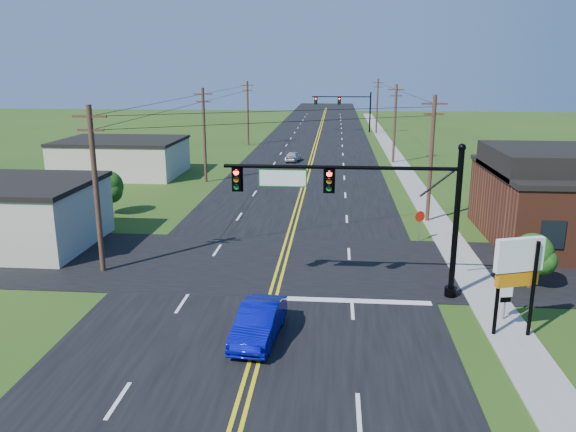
# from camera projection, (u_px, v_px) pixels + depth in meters

# --- Properties ---
(ground) EXTENTS (260.00, 260.00, 0.00)m
(ground) POSITION_uv_depth(u_px,v_px,m) (246.00, 375.00, 20.36)
(ground) COLOR #254413
(ground) RESTS_ON ground
(road_main) EXTENTS (16.00, 220.00, 0.04)m
(road_main) POSITION_uv_depth(u_px,v_px,m) (310.00, 159.00, 68.51)
(road_main) COLOR black
(road_main) RESTS_ON ground
(road_cross) EXTENTS (70.00, 10.00, 0.04)m
(road_cross) POSITION_uv_depth(u_px,v_px,m) (279.00, 263.00, 31.91)
(road_cross) COLOR black
(road_cross) RESTS_ON ground
(sidewalk) EXTENTS (2.00, 160.00, 0.08)m
(sidewalk) POSITION_uv_depth(u_px,v_px,m) (407.00, 175.00, 58.01)
(sidewalk) COLOR gray
(sidewalk) RESTS_ON ground
(signal_mast_main) EXTENTS (11.30, 0.60, 7.48)m
(signal_mast_main) POSITION_uv_depth(u_px,v_px,m) (361.00, 200.00, 26.49)
(signal_mast_main) COLOR black
(signal_mast_main) RESTS_ON ground
(signal_mast_far) EXTENTS (10.98, 0.60, 7.48)m
(signal_mast_far) POSITION_uv_depth(u_px,v_px,m) (345.00, 105.00, 95.88)
(signal_mast_far) COLOR black
(signal_mast_far) RESTS_ON ground
(cream_bldg_near) EXTENTS (10.20, 8.20, 4.10)m
(cream_bldg_near) POSITION_uv_depth(u_px,v_px,m) (9.00, 214.00, 34.72)
(cream_bldg_near) COLOR beige
(cream_bldg_near) RESTS_ON ground
(cream_bldg_far) EXTENTS (12.20, 9.20, 3.70)m
(cream_bldg_far) POSITION_uv_depth(u_px,v_px,m) (122.00, 157.00, 58.05)
(cream_bldg_far) COLOR beige
(cream_bldg_far) RESTS_ON ground
(utility_pole_left_a) EXTENTS (1.80, 0.28, 9.00)m
(utility_pole_left_a) POSITION_uv_depth(u_px,v_px,m) (96.00, 187.00, 29.56)
(utility_pole_left_a) COLOR #3C261B
(utility_pole_left_a) RESTS_ON ground
(utility_pole_left_b) EXTENTS (1.80, 0.28, 9.00)m
(utility_pole_left_b) POSITION_uv_depth(u_px,v_px,m) (204.00, 133.00, 53.64)
(utility_pole_left_b) COLOR #3C261B
(utility_pole_left_b) RESTS_ON ground
(utility_pole_left_c) EXTENTS (1.80, 0.28, 9.00)m
(utility_pole_left_c) POSITION_uv_depth(u_px,v_px,m) (248.00, 112.00, 79.65)
(utility_pole_left_c) COLOR #3C261B
(utility_pole_left_c) RESTS_ON ground
(utility_pole_right_a) EXTENTS (1.80, 0.28, 9.00)m
(utility_pole_right_a) POSITION_uv_depth(u_px,v_px,m) (431.00, 157.00, 39.53)
(utility_pole_right_a) COLOR #3C261B
(utility_pole_right_a) RESTS_ON ground
(utility_pole_right_b) EXTENTS (1.80, 0.28, 9.00)m
(utility_pole_right_b) POSITION_uv_depth(u_px,v_px,m) (395.00, 122.00, 64.58)
(utility_pole_right_b) COLOR #3C261B
(utility_pole_right_b) RESTS_ON ground
(utility_pole_right_c) EXTENTS (1.80, 0.28, 9.00)m
(utility_pole_right_c) POSITION_uv_depth(u_px,v_px,m) (377.00, 105.00, 93.47)
(utility_pole_right_c) COLOR #3C261B
(utility_pole_right_c) RESTS_ON ground
(tree_right_back) EXTENTS (3.00, 3.00, 4.10)m
(tree_right_back) POSITION_uv_depth(u_px,v_px,m) (502.00, 177.00, 43.42)
(tree_right_back) COLOR #3C261B
(tree_right_back) RESTS_ON ground
(shrub_corner) EXTENTS (2.00, 2.00, 2.86)m
(shrub_corner) POSITION_uv_depth(u_px,v_px,m) (533.00, 253.00, 27.97)
(shrub_corner) COLOR #3C261B
(shrub_corner) RESTS_ON ground
(tree_left) EXTENTS (2.40, 2.40, 3.37)m
(tree_left) POSITION_uv_depth(u_px,v_px,m) (107.00, 186.00, 42.15)
(tree_left) COLOR #3C261B
(tree_left) RESTS_ON ground
(blue_car) EXTENTS (1.99, 4.56, 1.46)m
(blue_car) POSITION_uv_depth(u_px,v_px,m) (259.00, 323.00, 22.89)
(blue_car) COLOR #070A97
(blue_car) RESTS_ON ground
(distant_car) EXTENTS (2.01, 3.74, 1.21)m
(distant_car) POSITION_uv_depth(u_px,v_px,m) (293.00, 157.00, 66.47)
(distant_car) COLOR silver
(distant_car) RESTS_ON ground
(route_sign) EXTENTS (0.58, 0.15, 2.33)m
(route_sign) POSITION_uv_depth(u_px,v_px,m) (506.00, 292.00, 24.38)
(route_sign) COLOR slate
(route_sign) RESTS_ON ground
(stop_sign) EXTENTS (0.68, 0.31, 2.03)m
(stop_sign) POSITION_uv_depth(u_px,v_px,m) (420.00, 220.00, 35.64)
(stop_sign) COLOR slate
(stop_sign) RESTS_ON ground
(pylon_sign) EXTENTS (2.06, 0.92, 4.25)m
(pylon_sign) POSITION_uv_depth(u_px,v_px,m) (518.00, 265.00, 22.56)
(pylon_sign) COLOR black
(pylon_sign) RESTS_ON ground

